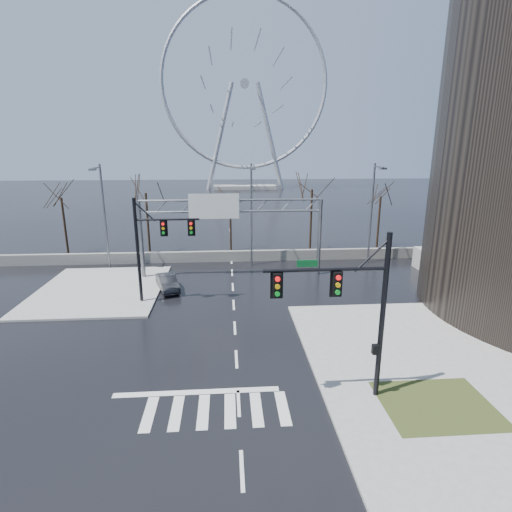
{
  "coord_description": "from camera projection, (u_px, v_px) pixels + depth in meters",
  "views": [
    {
      "loc": [
        -0.37,
        -20.07,
        11.47
      ],
      "look_at": [
        1.63,
        7.22,
        4.0
      ],
      "focal_mm": 28.0,
      "sensor_mm": 36.0,
      "label": 1
    }
  ],
  "objects": [
    {
      "name": "sidewalk_right_ext",
      "position": [
        395.0,
        336.0,
        24.97
      ],
      "size": [
        12.0,
        10.0,
        0.15
      ],
      "primitive_type": "cube",
      "color": "gray",
      "rests_on": "ground"
    },
    {
      "name": "tree_far_left",
      "position": [
        62.0,
        204.0,
        42.71
      ],
      "size": [
        3.5,
        3.5,
        7.0
      ],
      "color": "black",
      "rests_on": "ground"
    },
    {
      "name": "streetlight_right",
      "position": [
        373.0,
        206.0,
        39.27
      ],
      "size": [
        0.5,
        2.55,
        10.0
      ],
      "color": "slate",
      "rests_on": "ground"
    },
    {
      "name": "sidewalk_far",
      "position": [
        100.0,
        289.0,
        33.11
      ],
      "size": [
        10.0,
        12.0,
        0.15
      ],
      "primitive_type": "cube",
      "color": "gray",
      "rests_on": "ground"
    },
    {
      "name": "streetlight_left",
      "position": [
        103.0,
        209.0,
        37.44
      ],
      "size": [
        0.5,
        2.55,
        10.0
      ],
      "color": "slate",
      "rests_on": "ground"
    },
    {
      "name": "signal_mast_far",
      "position": [
        153.0,
        241.0,
        29.29
      ],
      "size": [
        4.72,
        0.41,
        8.0
      ],
      "color": "black",
      "rests_on": "ground"
    },
    {
      "name": "sign_gantry",
      "position": [
        227.0,
        221.0,
        35.36
      ],
      "size": [
        16.36,
        0.4,
        7.6
      ],
      "color": "slate",
      "rests_on": "ground"
    },
    {
      "name": "tree_right",
      "position": [
        312.0,
        197.0,
        43.97
      ],
      "size": [
        3.9,
        3.9,
        7.8
      ],
      "color": "black",
      "rests_on": "ground"
    },
    {
      "name": "car",
      "position": [
        167.0,
        282.0,
        33.05
      ],
      "size": [
        2.56,
        4.16,
        1.29
      ],
      "primitive_type": "imported",
      "rotation": [
        0.0,
        0.0,
        0.33
      ],
      "color": "black",
      "rests_on": "ground"
    },
    {
      "name": "signal_mast_near",
      "position": [
        354.0,
        302.0,
        17.55
      ],
      "size": [
        5.52,
        0.41,
        8.0
      ],
      "color": "black",
      "rests_on": "ground"
    },
    {
      "name": "tree_center",
      "position": [
        230.0,
        206.0,
        44.57
      ],
      "size": [
        3.25,
        3.25,
        6.5
      ],
      "color": "black",
      "rests_on": "ground"
    },
    {
      "name": "barrier_wall",
      "position": [
        231.0,
        256.0,
        41.46
      ],
      "size": [
        52.0,
        0.5,
        1.1
      ],
      "primitive_type": "cube",
      "color": "slate",
      "rests_on": "ground"
    },
    {
      "name": "ground",
      "position": [
        236.0,
        359.0,
        22.36
      ],
      "size": [
        260.0,
        260.0,
        0.0
      ],
      "primitive_type": "plane",
      "color": "black",
      "rests_on": "ground"
    },
    {
      "name": "ferris_wheel",
      "position": [
        245.0,
        91.0,
        107.23
      ],
      "size": [
        45.0,
        6.0,
        50.91
      ],
      "color": "gray",
      "rests_on": "ground"
    },
    {
      "name": "tree_left",
      "position": [
        146.0,
        200.0,
        42.76
      ],
      "size": [
        3.75,
        3.75,
        7.5
      ],
      "color": "black",
      "rests_on": "ground"
    },
    {
      "name": "streetlight_mid",
      "position": [
        252.0,
        207.0,
        38.42
      ],
      "size": [
        0.5,
        2.55,
        10.0
      ],
      "color": "slate",
      "rests_on": "ground"
    },
    {
      "name": "tree_far_right",
      "position": [
        380.0,
        203.0,
        45.22
      ],
      "size": [
        3.4,
        3.4,
        6.8
      ],
      "color": "black",
      "rests_on": "ground"
    },
    {
      "name": "grass_strip",
      "position": [
        437.0,
        405.0,
        18.14
      ],
      "size": [
        5.0,
        4.0,
        0.02
      ],
      "primitive_type": "cube",
      "color": "#2E3817",
      "rests_on": "sidewalk_near"
    }
  ]
}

